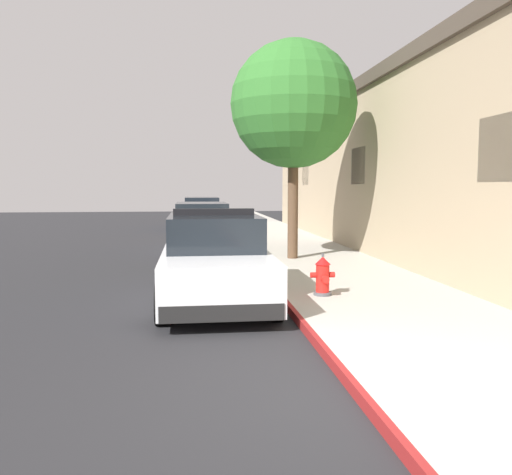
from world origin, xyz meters
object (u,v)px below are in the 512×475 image
at_px(police_cruiser, 214,259).
at_px(parked_car_dark_far, 202,214).
at_px(street_tree, 294,105).
at_px(parked_car_silver_ahead, 202,228).
at_px(fire_hydrant, 323,276).

distance_m(police_cruiser, parked_car_dark_far, 16.66).
xyz_separation_m(police_cruiser, street_tree, (2.33, 4.40, 3.50)).
bearing_deg(parked_car_silver_ahead, fire_hydrant, -76.30).
distance_m(fire_hydrant, street_tree, 6.22).
bearing_deg(fire_hydrant, parked_car_silver_ahead, 103.70).
relative_size(parked_car_silver_ahead, fire_hydrant, 6.37).
distance_m(parked_car_dark_far, street_tree, 12.94).
bearing_deg(parked_car_dark_far, police_cruiser, -90.42).
height_order(police_cruiser, parked_car_silver_ahead, police_cruiser).
xyz_separation_m(police_cruiser, parked_car_silver_ahead, (-0.07, 7.60, -0.00)).
height_order(police_cruiser, parked_car_dark_far, police_cruiser).
xyz_separation_m(police_cruiser, parked_car_dark_far, (0.12, 16.66, -0.00)).
relative_size(police_cruiser, parked_car_silver_ahead, 1.00).
bearing_deg(parked_car_dark_far, fire_hydrant, -84.04).
bearing_deg(parked_car_dark_far, parked_car_silver_ahead, -91.20).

